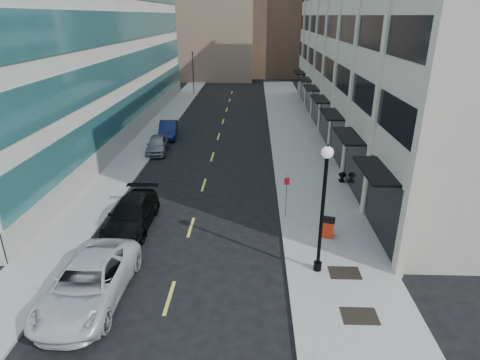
# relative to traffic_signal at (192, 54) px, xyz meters

# --- Properties ---
(ground) EXTENTS (160.00, 160.00, 0.00)m
(ground) POSITION_rel_traffic_signal_xyz_m (5.50, -48.00, -5.72)
(ground) COLOR black
(ground) RESTS_ON ground
(sidewalk_right) EXTENTS (5.00, 80.00, 0.15)m
(sidewalk_right) POSITION_rel_traffic_signal_xyz_m (13.00, -28.00, -5.64)
(sidewalk_right) COLOR gray
(sidewalk_right) RESTS_ON ground
(sidewalk_left) EXTENTS (3.00, 80.00, 0.15)m
(sidewalk_left) POSITION_rel_traffic_signal_xyz_m (-1.00, -28.00, -5.64)
(sidewalk_left) COLOR gray
(sidewalk_left) RESTS_ON ground
(building_right) EXTENTS (15.30, 46.50, 18.25)m
(building_right) POSITION_rel_traffic_signal_xyz_m (22.44, -21.01, 3.28)
(building_right) COLOR beige
(building_right) RESTS_ON ground
(building_left) EXTENTS (16.14, 46.00, 20.00)m
(building_left) POSITION_rel_traffic_signal_xyz_m (-10.45, -21.00, 4.27)
(building_left) COLOR silver
(building_left) RESTS_ON ground
(skyline_tan_far) EXTENTS (12.00, 14.00, 22.00)m
(skyline_tan_far) POSITION_rel_traffic_signal_xyz_m (-8.50, 30.00, 5.28)
(skyline_tan_far) COLOR #886D59
(skyline_tan_far) RESTS_ON ground
(skyline_stone) EXTENTS (10.00, 14.00, 20.00)m
(skyline_stone) POSITION_rel_traffic_signal_xyz_m (23.50, 18.00, 4.28)
(skyline_stone) COLOR beige
(skyline_stone) RESTS_ON ground
(grate_mid) EXTENTS (1.40, 1.00, 0.01)m
(grate_mid) POSITION_rel_traffic_signal_xyz_m (13.10, -47.00, -5.56)
(grate_mid) COLOR black
(grate_mid) RESTS_ON sidewalk_right
(grate_far) EXTENTS (1.40, 1.00, 0.01)m
(grate_far) POSITION_rel_traffic_signal_xyz_m (13.10, -44.20, -5.56)
(grate_far) COLOR black
(grate_far) RESTS_ON sidewalk_right
(road_centerline) EXTENTS (0.15, 68.20, 0.01)m
(road_centerline) POSITION_rel_traffic_signal_xyz_m (5.50, -31.00, -5.71)
(road_centerline) COLOR #D8CC4C
(road_centerline) RESTS_ON ground
(traffic_signal) EXTENTS (0.66, 0.66, 6.98)m
(traffic_signal) POSITION_rel_traffic_signal_xyz_m (0.00, 0.00, 0.00)
(traffic_signal) COLOR black
(traffic_signal) RESTS_ON ground
(car_white_van) EXTENTS (2.95, 6.18, 1.70)m
(car_white_van) POSITION_rel_traffic_signal_xyz_m (2.30, -46.25, -4.87)
(car_white_van) COLOR silver
(car_white_van) RESTS_ON ground
(car_black_pickup) EXTENTS (2.25, 5.47, 1.58)m
(car_black_pickup) POSITION_rel_traffic_signal_xyz_m (2.30, -40.11, -4.93)
(car_black_pickup) COLOR black
(car_black_pickup) RESTS_ON ground
(car_silver_sedan) EXTENTS (2.10, 4.29, 1.41)m
(car_silver_sedan) POSITION_rel_traffic_signal_xyz_m (0.70, -27.00, -5.01)
(car_silver_sedan) COLOR gray
(car_silver_sedan) RESTS_ON ground
(car_blue_sedan) EXTENTS (2.13, 4.68, 1.49)m
(car_blue_sedan) POSITION_rel_traffic_signal_xyz_m (0.70, -22.32, -4.97)
(car_blue_sedan) COLOR #131A47
(car_blue_sedan) RESTS_ON ground
(trash_bin) EXTENTS (0.75, 0.76, 1.01)m
(trash_bin) POSITION_rel_traffic_signal_xyz_m (12.87, -40.95, -5.03)
(trash_bin) COLOR red
(trash_bin) RESTS_ON sidewalk_right
(lamppost) EXTENTS (0.50, 0.50, 6.02)m
(lamppost) POSITION_rel_traffic_signal_xyz_m (11.90, -44.00, -2.03)
(lamppost) COLOR black
(lamppost) RESTS_ON sidewalk_right
(sign_post) EXTENTS (0.30, 0.07, 2.57)m
(sign_post) POSITION_rel_traffic_signal_xyz_m (10.80, -38.81, -3.92)
(sign_post) COLOR slate
(sign_post) RESTS_ON sidewalk_right
(urn_planter) EXTENTS (0.50, 0.50, 0.69)m
(urn_planter) POSITION_rel_traffic_signal_xyz_m (15.10, -33.41, -5.15)
(urn_planter) COLOR black
(urn_planter) RESTS_ON sidewalk_right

